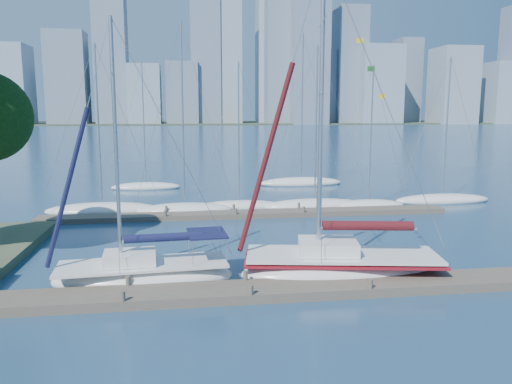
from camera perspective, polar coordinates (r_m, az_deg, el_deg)
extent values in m
plane|color=navy|center=(21.38, -0.91, -11.80)|extent=(700.00, 700.00, 0.00)
cube|color=#4F453A|center=(21.31, -0.91, -11.30)|extent=(26.00, 2.00, 0.40)
cube|color=#4F453A|center=(36.86, -0.88, -2.53)|extent=(30.00, 1.80, 0.36)
cube|color=#38472D|center=(339.92, -7.61, 7.79)|extent=(800.00, 100.00, 1.50)
ellipsoid|color=silver|center=(23.35, -12.73, -9.59)|extent=(8.24, 3.25, 1.41)
cube|color=silver|center=(23.15, -12.79, -8.04)|extent=(7.63, 2.99, 0.11)
cube|color=silver|center=(23.07, -14.24, -7.30)|extent=(2.39, 1.88, 0.52)
cylinder|color=silver|center=(22.22, -15.72, 5.20)|extent=(0.17, 0.17, 10.61)
cylinder|color=silver|center=(22.86, -10.46, -5.36)|extent=(3.81, 0.39, 0.09)
cylinder|color=black|center=(22.84, -10.46, -5.13)|extent=(3.53, 0.65, 0.38)
cube|color=black|center=(22.95, -5.63, -4.70)|extent=(1.86, 2.37, 0.08)
ellipsoid|color=silver|center=(23.99, 9.75, -8.87)|extent=(9.92, 4.68, 1.67)
cube|color=silver|center=(23.76, 9.80, -7.08)|extent=(9.19, 4.31, 0.13)
cube|color=silver|center=(23.57, 8.21, -6.19)|extent=(2.98, 2.45, 0.61)
cylinder|color=silver|center=(22.69, 7.44, 9.42)|extent=(0.20, 0.20, 13.33)
cylinder|color=silver|center=(23.63, 12.64, -4.05)|extent=(4.47, 0.87, 0.11)
cylinder|color=#4B1014|center=(23.60, 12.65, -3.78)|extent=(4.17, 1.14, 0.45)
cube|color=maroon|center=(23.81, 9.79, -7.52)|extent=(9.41, 4.47, 0.11)
ellipsoid|color=silver|center=(39.76, -17.12, -2.02)|extent=(8.88, 4.95, 1.22)
cylinder|color=silver|center=(39.07, -17.57, 7.54)|extent=(0.13, 0.13, 11.46)
ellipsoid|color=silver|center=(38.44, -8.12, -2.09)|extent=(7.58, 3.40, 1.16)
cylinder|color=silver|center=(37.71, -8.38, 8.95)|extent=(0.13, 0.13, 13.05)
ellipsoid|color=silver|center=(39.70, -1.94, -1.69)|extent=(7.28, 4.34, 1.01)
cylinder|color=silver|center=(39.02, -1.99, 6.98)|extent=(0.11, 0.11, 10.50)
ellipsoid|color=silver|center=(40.23, 6.72, -1.56)|extent=(8.73, 4.25, 1.13)
cylinder|color=silver|center=(39.55, 6.90, 7.93)|extent=(0.12, 0.12, 11.63)
ellipsoid|color=silver|center=(41.06, 12.72, -1.54)|extent=(5.99, 2.24, 1.02)
cylinder|color=silver|center=(40.41, 13.02, 6.71)|extent=(0.11, 0.11, 10.32)
ellipsoid|color=silver|center=(45.37, 20.52, -0.88)|extent=(8.60, 3.08, 1.11)
cylinder|color=silver|center=(44.77, 20.98, 7.13)|extent=(0.12, 0.12, 11.06)
ellipsoid|color=silver|center=(51.15, -12.46, 0.55)|extent=(7.12, 3.99, 1.00)
cylinder|color=silver|center=(50.61, -12.71, 7.86)|extent=(0.11, 0.11, 11.56)
ellipsoid|color=silver|center=(52.88, 5.16, 1.05)|extent=(9.08, 4.03, 1.21)
cylinder|color=silver|center=(52.36, 5.29, 9.83)|extent=(0.13, 0.13, 14.38)
cube|color=gray|center=(318.44, -25.67, 10.94)|extent=(14.31, 23.42, 44.90)
cube|color=slate|center=(315.18, -20.74, 12.03)|extent=(22.10, 17.63, 53.21)
cube|color=gray|center=(332.46, -16.02, 10.44)|extent=(16.23, 17.61, 34.27)
cube|color=gray|center=(305.81, -12.58, 10.78)|extent=(18.56, 19.81, 34.86)
cube|color=slate|center=(306.69, -8.44, 11.07)|extent=(18.77, 16.86, 36.77)
cube|color=gray|center=(311.70, -3.66, 14.75)|extent=(20.20, 14.99, 76.23)
cube|color=gray|center=(330.48, 1.60, 14.56)|extent=(16.78, 17.46, 77.57)
cube|color=slate|center=(309.13, 6.06, 15.48)|extent=(21.55, 18.95, 83.86)
cube|color=gray|center=(328.59, 8.84, 11.71)|extent=(13.33, 17.11, 45.80)
cube|color=gray|center=(322.32, 13.87, 11.77)|extent=(25.50, 18.80, 47.65)
cube|color=slate|center=(362.25, 16.82, 12.00)|extent=(14.79, 17.52, 56.05)
cube|color=gray|center=(342.40, 21.59, 11.19)|extent=(23.31, 23.94, 47.03)
cube|color=gray|center=(358.11, 25.85, 10.12)|extent=(13.64, 21.38, 38.53)
cube|color=slate|center=(317.15, -16.40, 18.37)|extent=(18.29, 18.00, 120.77)
cube|color=slate|center=(311.88, -5.82, 15.29)|extent=(17.47, 18.00, 82.43)
cube|color=slate|center=(318.32, 2.65, 17.31)|extent=(16.70, 18.00, 105.68)
cube|color=slate|center=(327.52, 10.62, 13.93)|extent=(18.59, 18.00, 71.52)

